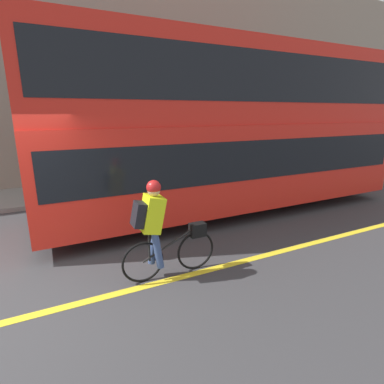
% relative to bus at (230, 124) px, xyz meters
% --- Properties ---
extents(sidewalk_curb, '(60.00, 2.37, 0.12)m').
position_rel_bus_xyz_m(sidewalk_curb, '(-5.04, 3.41, -2.17)').
color(sidewalk_curb, gray).
rests_on(sidewalk_curb, ground_plane).
extents(building_facade, '(60.00, 0.30, 7.92)m').
position_rel_bus_xyz_m(building_facade, '(-5.04, 4.74, 1.73)').
color(building_facade, gray).
rests_on(building_facade, ground_plane).
extents(bus, '(9.22, 2.55, 4.05)m').
position_rel_bus_xyz_m(bus, '(0.00, 0.00, 0.00)').
color(bus, black).
rests_on(bus, ground_plane).
extents(cyclist_on_bike, '(1.55, 0.32, 1.58)m').
position_rel_bus_xyz_m(cyclist_on_bike, '(-2.81, -2.46, -1.38)').
color(cyclist_on_bike, black).
rests_on(cyclist_on_bike, ground_plane).
extents(street_sign_post, '(0.36, 0.09, 2.65)m').
position_rel_bus_xyz_m(street_sign_post, '(0.43, 3.28, -0.63)').
color(street_sign_post, '#59595B').
rests_on(street_sign_post, sidewalk_curb).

